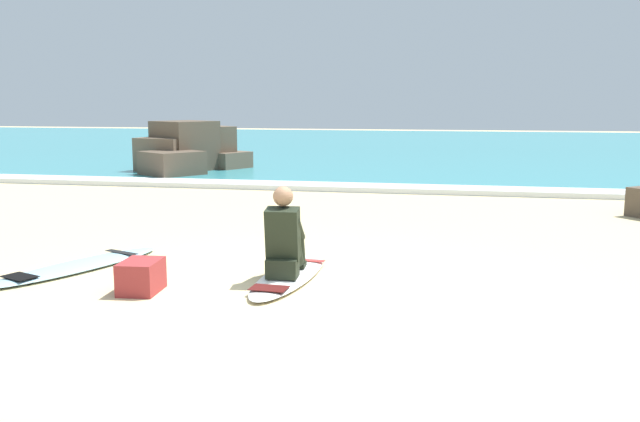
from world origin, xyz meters
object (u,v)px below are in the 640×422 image
surfboard_spare_near (78,266)px  beach_bag (141,276)px  surfboard_main (289,275)px  surfer_seated (284,241)px

surfboard_spare_near → beach_bag: 1.37m
surfboard_main → beach_bag: (-1.32, -0.81, 0.12)m
surfboard_spare_near → beach_bag: bearing=-32.6°
surfboard_spare_near → beach_bag: beach_bag is taller
surfboard_main → surfer_seated: 0.42m
surfer_seated → surfboard_spare_near: (-2.44, 0.04, -0.40)m
beach_bag → surfer_seated: bearing=28.1°
surfer_seated → beach_bag: surfer_seated is taller
surfer_seated → beach_bag: size_ratio=1.97×
surfboard_main → surfboard_spare_near: (-2.47, -0.07, -0.00)m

